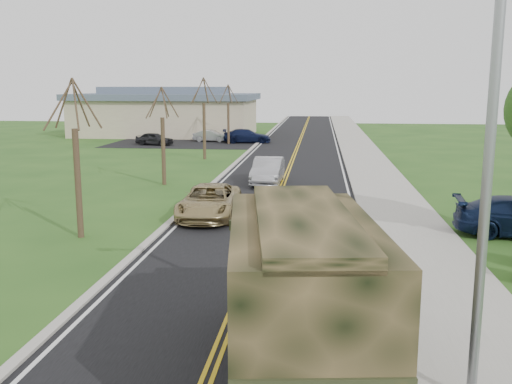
# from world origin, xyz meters

# --- Properties ---
(ground) EXTENTS (160.00, 160.00, 0.00)m
(ground) POSITION_xyz_m (0.00, 0.00, 0.00)
(ground) COLOR #244A18
(ground) RESTS_ON ground
(road) EXTENTS (8.00, 120.00, 0.01)m
(road) POSITION_xyz_m (0.00, 40.00, 0.01)
(road) COLOR black
(road) RESTS_ON ground
(curb_right) EXTENTS (0.30, 120.00, 0.12)m
(curb_right) POSITION_xyz_m (4.15, 40.00, 0.06)
(curb_right) COLOR #9E998E
(curb_right) RESTS_ON ground
(sidewalk_right) EXTENTS (3.20, 120.00, 0.10)m
(sidewalk_right) POSITION_xyz_m (5.90, 40.00, 0.05)
(sidewalk_right) COLOR #9E998E
(sidewalk_right) RESTS_ON ground
(curb_left) EXTENTS (0.30, 120.00, 0.10)m
(curb_left) POSITION_xyz_m (-4.15, 40.00, 0.05)
(curb_left) COLOR #9E998E
(curb_left) RESTS_ON ground
(street_light) EXTENTS (1.65, 0.22, 8.00)m
(street_light) POSITION_xyz_m (4.90, -0.50, 4.43)
(street_light) COLOR gray
(street_light) RESTS_ON ground
(bare_tree_a) EXTENTS (1.93, 2.26, 6.08)m
(bare_tree_a) POSITION_xyz_m (-7.00, 10.00, 2.63)
(bare_tree_a) COLOR #38281C
(bare_tree_a) RESTS_ON ground
(bare_tree_b) EXTENTS (1.83, 2.14, 5.73)m
(bare_tree_b) POSITION_xyz_m (-7.00, 22.00, 2.48)
(bare_tree_b) COLOR #38281C
(bare_tree_b) RESTS_ON ground
(bare_tree_c) EXTENTS (2.04, 2.39, 6.42)m
(bare_tree_c) POSITION_xyz_m (-7.00, 34.00, 2.78)
(bare_tree_c) COLOR #38281C
(bare_tree_c) RESTS_ON ground
(bare_tree_d) EXTENTS (1.88, 2.20, 5.91)m
(bare_tree_d) POSITION_xyz_m (-7.00, 46.00, 2.55)
(bare_tree_d) COLOR #38281C
(bare_tree_d) RESTS_ON ground
(commercial_building) EXTENTS (25.50, 21.50, 5.65)m
(commercial_building) POSITION_xyz_m (-15.98, 55.97, 2.69)
(commercial_building) COLOR tan
(commercial_building) RESTS_ON ground
(military_truck) EXTENTS (3.44, 7.47, 3.59)m
(military_truck) POSITION_xyz_m (1.79, -0.06, 2.06)
(military_truck) COLOR black
(military_truck) RESTS_ON ground
(suv_champagne) EXTENTS (2.54, 5.26, 1.44)m
(suv_champagne) POSITION_xyz_m (-2.69, 13.88, 0.72)
(suv_champagne) COLOR tan
(suv_champagne) RESTS_ON ground
(sedan_silver) EXTENTS (1.75, 4.75, 1.55)m
(sedan_silver) POSITION_xyz_m (-0.92, 23.03, 0.78)
(sedan_silver) COLOR #AAAAAF
(sedan_silver) RESTS_ON ground
(lot_car_dark) EXTENTS (3.95, 2.24, 1.27)m
(lot_car_dark) POSITION_xyz_m (-14.08, 44.06, 0.63)
(lot_car_dark) COLOR black
(lot_car_dark) RESTS_ON ground
(lot_car_silver) EXTENTS (3.81, 1.57, 1.23)m
(lot_car_silver) POSITION_xyz_m (-9.21, 48.24, 0.61)
(lot_car_silver) COLOR #A4A4A8
(lot_car_silver) RESTS_ON ground
(lot_car_navy) EXTENTS (5.11, 2.64, 1.42)m
(lot_car_navy) POSITION_xyz_m (-5.33, 47.40, 0.71)
(lot_car_navy) COLOR #0E1535
(lot_car_navy) RESTS_ON ground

